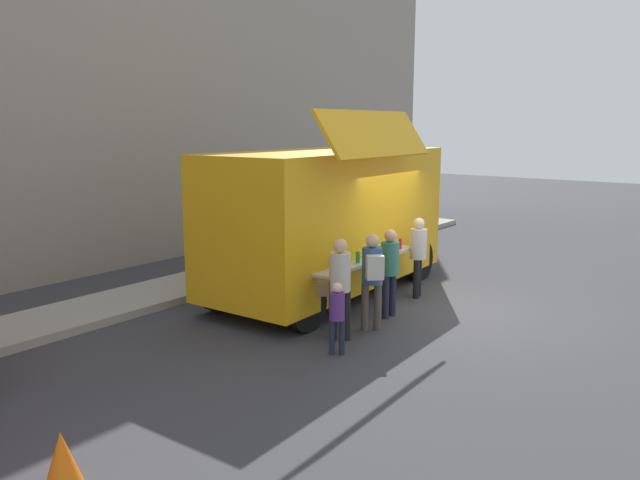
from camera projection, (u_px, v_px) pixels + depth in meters
The scene contains 11 objects.
ground_plane at pixel (441, 307), 11.68m from camera, with size 60.00×60.00×0.00m, color #38383D.
curb_strip at pixel (82, 314), 11.06m from camera, with size 28.00×1.60×0.15m, color #9E998E.
building_behind at pixel (7, 50), 13.24m from camera, with size 32.00×2.40×10.10m, color gray.
food_truck_main at pixel (329, 217), 12.34m from camera, with size 5.77×3.02×3.70m.
traffic_cone_orange at pixel (62, 458), 5.89m from camera, with size 0.36×0.36×0.55m, color orange.
trash_bin at pixel (351, 233), 17.20m from camera, with size 0.60×0.60×0.89m, color #2C5C3B.
customer_front_ordering at pixel (390, 265), 10.94m from camera, with size 0.34×0.33×1.62m.
customer_mid_with_backpack at pixel (372, 272), 10.19m from camera, with size 0.52×0.51×1.66m.
customer_rear_waiting at pixel (339, 281), 9.74m from camera, with size 0.46×0.51×1.68m.
customer_extra_browsing at pixel (418, 250), 12.23m from camera, with size 0.33×0.33×1.63m.
child_near_queue at pixel (337, 312), 9.16m from camera, with size 0.23×0.23×1.13m.
Camera 1 is at (-10.34, -4.97, 3.44)m, focal length 34.21 mm.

